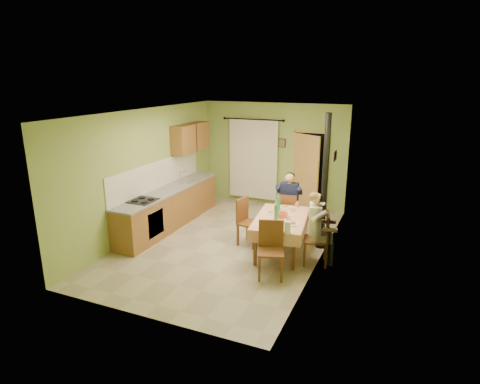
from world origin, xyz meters
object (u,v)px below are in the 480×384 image
at_px(man_far, 289,196).
at_px(stove_flue, 324,200).
at_px(chair_right, 316,249).
at_px(chair_far, 288,221).
at_px(man_right, 317,220).
at_px(dining_table, 280,235).
at_px(chair_left, 250,231).
at_px(chair_near, 271,261).

xyz_separation_m(man_far, stove_flue, (0.87, -0.47, 0.15)).
bearing_deg(stove_flue, chair_right, -85.26).
xyz_separation_m(chair_far, man_right, (0.92, -1.28, 0.59)).
bearing_deg(man_far, man_right, -61.44).
height_order(dining_table, chair_left, chair_left).
bearing_deg(stove_flue, dining_table, -138.49).
distance_m(man_right, stove_flue, 0.83).
relative_size(man_far, stove_flue, 0.50).
bearing_deg(man_right, chair_far, 21.95).
bearing_deg(man_right, stove_flue, -10.12).
distance_m(dining_table, chair_left, 0.76).
bearing_deg(chair_far, man_far, 90.00).
relative_size(chair_right, stove_flue, 0.36).
bearing_deg(chair_left, chair_right, 86.68).
xyz_separation_m(chair_left, man_right, (1.49, -0.35, 0.59)).
bearing_deg(chair_right, dining_table, 62.48).
height_order(chair_near, man_far, man_far).
bearing_deg(man_right, dining_table, 61.95).
bearing_deg(chair_left, dining_table, 87.58).
height_order(chair_left, man_far, man_far).
xyz_separation_m(dining_table, chair_right, (0.77, -0.19, -0.09)).
bearing_deg(dining_table, man_far, 90.51).
xyz_separation_m(man_right, stove_flue, (-0.05, 0.82, 0.15)).
xyz_separation_m(chair_right, stove_flue, (-0.07, 0.81, 0.73)).
bearing_deg(chair_far, chair_right, -60.68).
height_order(man_right, stove_flue, stove_flue).
xyz_separation_m(chair_right, chair_left, (-1.51, 0.35, -0.00)).
xyz_separation_m(chair_far, chair_right, (0.93, -1.27, 0.00)).
distance_m(chair_left, man_far, 1.25).
relative_size(chair_right, man_far, 0.73).
distance_m(dining_table, stove_flue, 1.14).
distance_m(chair_far, chair_left, 1.09).
distance_m(dining_table, man_right, 0.93).
xyz_separation_m(chair_right, man_right, (-0.02, -0.00, 0.59)).
bearing_deg(chair_far, man_right, -61.21).
distance_m(dining_table, man_far, 1.21).
height_order(man_far, man_right, same).
bearing_deg(man_far, chair_right, -60.91).
bearing_deg(chair_right, stove_flue, -9.04).
distance_m(man_far, man_right, 1.58).
distance_m(chair_far, stove_flue, 1.22).
height_order(man_far, stove_flue, stove_flue).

